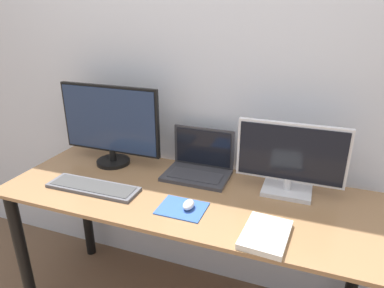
{
  "coord_description": "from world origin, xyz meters",
  "views": [
    {
      "loc": [
        0.52,
        -0.98,
        1.58
      ],
      "look_at": [
        -0.0,
        0.42,
        0.99
      ],
      "focal_mm": 32.0,
      "sensor_mm": 36.0,
      "label": 1
    }
  ],
  "objects_px": {
    "monitor_left": "(110,124)",
    "laptop": "(199,164)",
    "monitor_right": "(290,159)",
    "keyboard": "(93,187)",
    "mouse": "(189,205)",
    "book": "(266,234)"
  },
  "relations": [
    {
      "from": "monitor_left",
      "to": "laptop",
      "type": "height_order",
      "value": "monitor_left"
    },
    {
      "from": "laptop",
      "to": "book",
      "type": "bearing_deg",
      "value": -45.4
    },
    {
      "from": "monitor_left",
      "to": "monitor_right",
      "type": "bearing_deg",
      "value": -0.0
    },
    {
      "from": "monitor_right",
      "to": "mouse",
      "type": "relative_size",
      "value": 6.66
    },
    {
      "from": "keyboard",
      "to": "mouse",
      "type": "relative_size",
      "value": 6.22
    },
    {
      "from": "keyboard",
      "to": "mouse",
      "type": "height_order",
      "value": "mouse"
    },
    {
      "from": "mouse",
      "to": "book",
      "type": "height_order",
      "value": "mouse"
    },
    {
      "from": "monitor_left",
      "to": "laptop",
      "type": "distance_m",
      "value": 0.52
    },
    {
      "from": "monitor_left",
      "to": "mouse",
      "type": "height_order",
      "value": "monitor_left"
    },
    {
      "from": "monitor_left",
      "to": "laptop",
      "type": "relative_size",
      "value": 1.74
    },
    {
      "from": "monitor_left",
      "to": "laptop",
      "type": "bearing_deg",
      "value": 5.05
    },
    {
      "from": "monitor_left",
      "to": "mouse",
      "type": "bearing_deg",
      "value": -27.74
    },
    {
      "from": "mouse",
      "to": "book",
      "type": "relative_size",
      "value": 0.3
    },
    {
      "from": "keyboard",
      "to": "laptop",
      "type": "bearing_deg",
      "value": 38.1
    },
    {
      "from": "keyboard",
      "to": "mouse",
      "type": "distance_m",
      "value": 0.49
    },
    {
      "from": "mouse",
      "to": "keyboard",
      "type": "bearing_deg",
      "value": 179.03
    },
    {
      "from": "monitor_right",
      "to": "laptop",
      "type": "height_order",
      "value": "monitor_right"
    },
    {
      "from": "laptop",
      "to": "book",
      "type": "distance_m",
      "value": 0.59
    },
    {
      "from": "monitor_right",
      "to": "keyboard",
      "type": "height_order",
      "value": "monitor_right"
    },
    {
      "from": "monitor_left",
      "to": "laptop",
      "type": "xyz_separation_m",
      "value": [
        0.49,
        0.04,
        -0.17
      ]
    },
    {
      "from": "keyboard",
      "to": "book",
      "type": "distance_m",
      "value": 0.84
    },
    {
      "from": "keyboard",
      "to": "monitor_left",
      "type": "bearing_deg",
      "value": 103.63
    }
  ]
}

